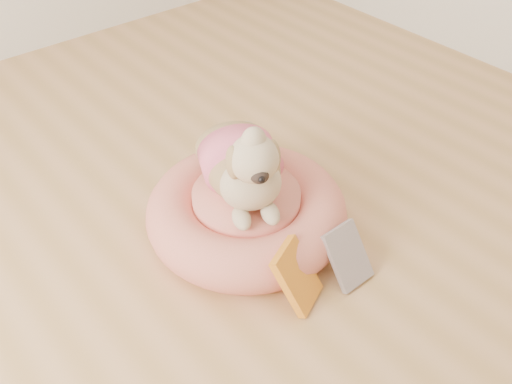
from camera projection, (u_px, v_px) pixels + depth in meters
floor at (273, 358)px, 1.59m from camera, size 4.50×4.50×0.00m
pet_bed at (247, 212)px, 1.93m from camera, size 0.68×0.68×0.17m
dog at (243, 150)px, 1.77m from camera, size 0.48×0.55×0.33m
book_yellow at (297, 276)px, 1.69m from camera, size 0.18×0.17×0.20m
book_white at (348, 256)px, 1.77m from camera, size 0.13×0.13×0.17m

